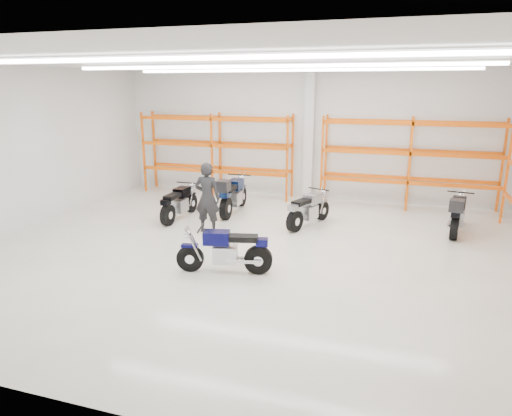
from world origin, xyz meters
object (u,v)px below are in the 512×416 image
(motorcycle_back_a, at_px, (178,204))
(structural_column, at_px, (309,136))
(standing_man, at_px, (207,198))
(motorcycle_main, at_px, (228,252))
(motorcycle_back_b, at_px, (232,196))
(motorcycle_back_d, at_px, (457,215))
(motorcycle_back_c, at_px, (307,210))

(motorcycle_back_a, xyz_separation_m, structural_column, (3.22, 3.84, 1.76))
(standing_man, xyz_separation_m, structural_column, (1.87, 4.71, 1.27))
(motorcycle_main, height_order, structural_column, structural_column)
(structural_column, bearing_deg, motorcycle_back_b, -124.03)
(motorcycle_back_b, distance_m, standing_man, 1.97)
(standing_man, bearing_deg, motorcycle_back_d, -166.39)
(motorcycle_main, xyz_separation_m, standing_man, (-1.57, 2.50, 0.50))
(motorcycle_back_b, xyz_separation_m, structural_column, (1.88, 2.78, 1.65))
(motorcycle_main, bearing_deg, motorcycle_back_b, 109.57)
(motorcycle_back_c, bearing_deg, motorcycle_back_b, 166.88)
(motorcycle_back_a, height_order, structural_column, structural_column)
(standing_man, relative_size, structural_column, 0.44)
(motorcycle_back_a, xyz_separation_m, standing_man, (1.35, -0.87, 0.50))
(motorcycle_back_c, height_order, standing_man, standing_man)
(motorcycle_back_b, distance_m, motorcycle_back_d, 6.58)
(structural_column, bearing_deg, motorcycle_main, -92.39)
(motorcycle_back_d, distance_m, structural_column, 5.73)
(motorcycle_back_b, distance_m, motorcycle_back_c, 2.61)
(motorcycle_back_d, bearing_deg, motorcycle_back_b, 179.75)
(motorcycle_back_c, distance_m, motorcycle_back_d, 4.08)
(motorcycle_back_c, distance_m, standing_man, 2.91)
(motorcycle_back_c, bearing_deg, standing_man, -152.11)
(motorcycle_back_c, xyz_separation_m, standing_man, (-2.53, -1.34, 0.50))
(motorcycle_back_c, xyz_separation_m, motorcycle_back_d, (4.04, 0.56, 0.07))
(motorcycle_back_a, xyz_separation_m, motorcycle_back_d, (7.92, 1.04, 0.06))
(motorcycle_main, distance_m, structural_column, 7.43)
(motorcycle_back_a, relative_size, standing_man, 1.08)
(motorcycle_back_c, bearing_deg, motorcycle_back_d, 7.94)
(motorcycle_main, bearing_deg, standing_man, 122.09)
(motorcycle_back_d, bearing_deg, standing_man, -163.84)
(motorcycle_main, relative_size, motorcycle_back_b, 0.86)
(motorcycle_back_b, bearing_deg, standing_man, -89.77)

